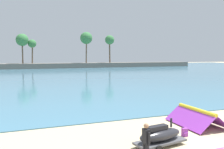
# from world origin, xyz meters

# --- Properties ---
(sea) EXTENTS (220.00, 111.44, 0.06)m
(sea) POSITION_xyz_m (0.00, 63.19, 0.03)
(sea) COLOR teal
(sea) RESTS_ON ground
(palm_headland) EXTENTS (114.99, 6.18, 13.24)m
(palm_headland) POSITION_xyz_m (-3.71, 78.94, 3.38)
(palm_headland) COLOR slate
(palm_headland) RESTS_ON ground
(folded_kite) EXTENTS (2.36, 3.55, 1.05)m
(folded_kite) POSITION_xyz_m (1.78, 4.81, 0.70)
(folded_kite) COLOR purple
(folded_kite) RESTS_ON ground
(watercraft_on_trailer) EXTENTS (2.73, 1.42, 1.28)m
(watercraft_on_trailer) POSITION_xyz_m (-2.28, 2.57, 0.52)
(watercraft_on_trailer) COLOR #4C4C51
(watercraft_on_trailer) RESTS_ON ground
(person_rigging_by_gear) EXTENTS (0.21, 0.55, 1.67)m
(person_rigging_by_gear) POSITION_xyz_m (-3.84, 1.14, 0.89)
(person_rigging_by_gear) COLOR black
(person_rigging_by_gear) RESTS_ON ground
(backpack_by_trailer) EXTENTS (0.31, 0.29, 0.44)m
(backpack_by_trailer) POSITION_xyz_m (-0.22, 3.34, 0.21)
(backpack_by_trailer) COLOR purple
(backpack_by_trailer) RESTS_ON ground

